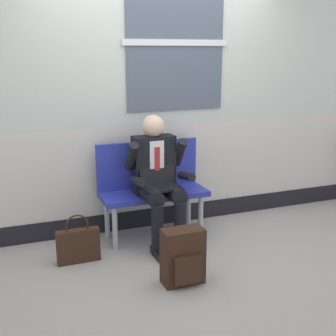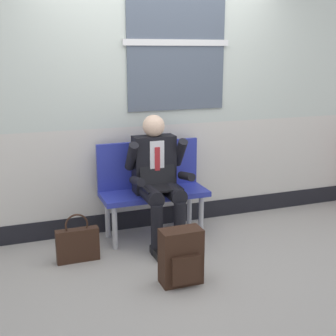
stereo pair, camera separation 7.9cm
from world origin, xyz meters
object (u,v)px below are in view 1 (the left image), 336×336
Objects in this scene: bench_with_person at (151,183)px; handbag at (78,245)px; person_seated at (158,177)px; backpack at (183,257)px.

handbag is at bearing -155.90° from bench_with_person.
person_seated is at bearing -90.00° from bench_with_person.
bench_with_person reaches higher than handbag.
bench_with_person is 2.29× the size of backpack.
handbag is (-0.71, 0.68, -0.06)m from backpack.
bench_with_person is 0.23m from person_seated.
person_seated is 2.69× the size of backpack.
bench_with_person is at bearing 84.57° from backpack.
person_seated reaches higher than backpack.
backpack is at bearing -95.43° from bench_with_person.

